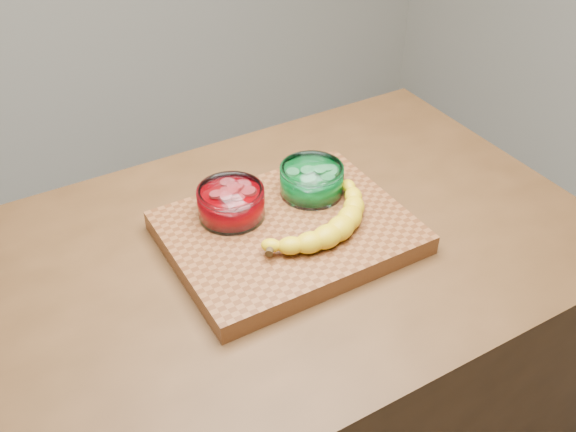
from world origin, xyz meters
TOP-DOWN VIEW (x-y plane):
  - counter at (0.00, 0.00)m, footprint 1.20×0.80m
  - cutting_board at (0.00, 0.00)m, footprint 0.45×0.35m
  - bowl_red at (-0.08, 0.08)m, footprint 0.13×0.13m
  - bowl_green at (0.09, 0.07)m, footprint 0.13×0.13m
  - banana at (0.04, -0.03)m, footprint 0.29×0.18m

SIDE VIEW (x-z plane):
  - counter at x=0.00m, z-range 0.00..0.90m
  - cutting_board at x=0.00m, z-range 0.90..0.94m
  - banana at x=0.04m, z-range 0.94..0.98m
  - bowl_green at x=0.09m, z-range 0.94..1.00m
  - bowl_red at x=-0.08m, z-range 0.94..1.00m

